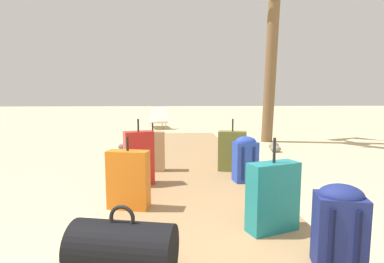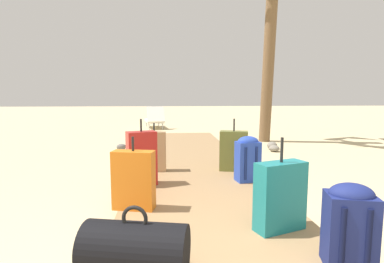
# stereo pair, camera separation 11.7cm
# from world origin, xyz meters

# --- Properties ---
(ground_plane) EXTENTS (60.00, 60.00, 0.00)m
(ground_plane) POSITION_xyz_m (0.00, 3.20, 0.00)
(ground_plane) COLOR #CCB789
(boardwalk) EXTENTS (1.78, 8.00, 0.08)m
(boardwalk) POSITION_xyz_m (0.00, 4.00, 0.04)
(boardwalk) COLOR #9E7A51
(boardwalk) RESTS_ON ground
(suitcase_red) EXTENTS (0.40, 0.30, 0.83)m
(suitcase_red) POSITION_xyz_m (-0.72, 2.72, 0.42)
(suitcase_red) COLOR red
(suitcase_red) RESTS_ON boardwalk
(duffel_bag_black) EXTENTS (0.70, 0.47, 0.46)m
(duffel_bag_black) POSITION_xyz_m (-0.61, 0.76, 0.25)
(duffel_bag_black) COLOR black
(duffel_bag_black) RESTS_ON boardwalk
(suitcase_olive) EXTENTS (0.45, 0.30, 0.78)m
(suitcase_olive) POSITION_xyz_m (0.59, 3.35, 0.38)
(suitcase_olive) COLOR olive
(suitcase_olive) RESTS_ON boardwalk
(suitcase_tan) EXTENTS (0.35, 0.18, 0.72)m
(suitcase_tan) POSITION_xyz_m (-0.60, 3.42, 0.38)
(suitcase_tan) COLOR tan
(suitcase_tan) RESTS_ON boardwalk
(backpack_blue) EXTENTS (0.32, 0.26, 0.60)m
(backpack_blue) POSITION_xyz_m (0.64, 2.77, 0.39)
(backpack_blue) COLOR #2847B7
(backpack_blue) RESTS_ON boardwalk
(suitcase_teal) EXTENTS (0.46, 0.31, 0.78)m
(suitcase_teal) POSITION_xyz_m (0.53, 1.32, 0.37)
(suitcase_teal) COLOR #197A7F
(suitcase_teal) RESTS_ON boardwalk
(suitcase_orange) EXTENTS (0.43, 0.25, 0.72)m
(suitcase_orange) POSITION_xyz_m (-0.74, 1.90, 0.37)
(suitcase_orange) COLOR orange
(suitcase_orange) RESTS_ON boardwalk
(backpack_navy) EXTENTS (0.34, 0.30, 0.56)m
(backpack_navy) POSITION_xyz_m (0.77, 0.75, 0.38)
(backpack_navy) COLOR navy
(backpack_navy) RESTS_ON boardwalk
(lounge_chair) EXTENTS (0.82, 1.59, 0.81)m
(lounge_chair) POSITION_xyz_m (-0.87, 10.16, 0.33)
(lounge_chair) COLOR white
(lounge_chair) RESTS_ON ground
(rock_left_far) EXTENTS (0.28, 0.26, 0.13)m
(rock_left_far) POSITION_xyz_m (-1.24, 4.98, 0.07)
(rock_left_far) COLOR slate
(rock_left_far) RESTS_ON ground
(rock_right_mid) EXTENTS (0.27, 0.28, 0.14)m
(rock_right_mid) POSITION_xyz_m (1.89, 5.21, 0.07)
(rock_right_mid) COLOR gray
(rock_right_mid) RESTS_ON ground
(rock_left_near) EXTENTS (0.28, 0.27, 0.13)m
(rock_left_near) POSITION_xyz_m (-1.42, 5.70, 0.07)
(rock_left_near) COLOR slate
(rock_left_near) RESTS_ON ground
(rock_right_near) EXTENTS (0.29, 0.30, 0.17)m
(rock_right_near) POSITION_xyz_m (1.95, 5.50, 0.08)
(rock_right_near) COLOR gray
(rock_right_near) RESTS_ON ground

